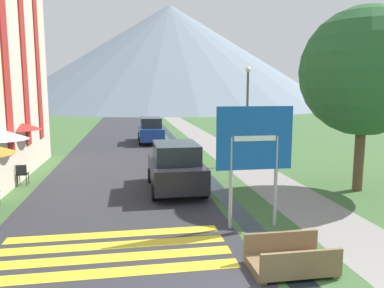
% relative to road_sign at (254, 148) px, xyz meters
% --- Properties ---
extents(ground_plane, '(160.00, 160.00, 0.00)m').
position_rel_road_sign_xyz_m(ground_plane, '(-1.24, 15.90, -2.21)').
color(ground_plane, '#3D6033').
extents(road, '(6.40, 60.00, 0.01)m').
position_rel_road_sign_xyz_m(road, '(-3.74, 25.90, -2.21)').
color(road, '#2D2D33').
rests_on(road, ground_plane).
extents(footpath, '(2.20, 60.00, 0.01)m').
position_rel_road_sign_xyz_m(footpath, '(2.36, 25.90, -2.21)').
color(footpath, gray).
rests_on(footpath, ground_plane).
extents(drainage_channel, '(0.60, 60.00, 0.00)m').
position_rel_road_sign_xyz_m(drainage_channel, '(-0.04, 25.90, -2.21)').
color(drainage_channel, black).
rests_on(drainage_channel, ground_plane).
extents(crosswalk_marking, '(5.44, 2.54, 0.01)m').
position_rel_road_sign_xyz_m(crosswalk_marking, '(-3.74, -1.00, -2.21)').
color(crosswalk_marking, yellow).
rests_on(crosswalk_marking, ground_plane).
extents(mountain_distant, '(75.15, 75.15, 23.14)m').
position_rel_road_sign_xyz_m(mountain_distant, '(6.26, 79.18, 9.36)').
color(mountain_distant, slate).
rests_on(mountain_distant, ground_plane).
extents(road_sign, '(2.10, 0.11, 3.33)m').
position_rel_road_sign_xyz_m(road_sign, '(0.00, 0.00, 0.00)').
color(road_sign, '#9E9EA3').
rests_on(road_sign, ground_plane).
extents(footbridge, '(1.70, 1.10, 0.65)m').
position_rel_road_sign_xyz_m(footbridge, '(-0.04, -2.56, -1.99)').
color(footbridge, brown).
rests_on(footbridge, ground_plane).
extents(parked_car_near, '(1.95, 4.05, 1.82)m').
position_rel_road_sign_xyz_m(parked_car_near, '(-1.64, 4.15, -1.30)').
color(parked_car_near, black).
rests_on(parked_car_near, ground_plane).
extents(parked_car_far, '(1.76, 4.51, 1.82)m').
position_rel_road_sign_xyz_m(parked_car_far, '(-1.84, 17.38, -1.30)').
color(parked_car_far, navy).
rests_on(parked_car_far, ground_plane).
extents(cafe_chair_far_right, '(0.40, 0.40, 0.85)m').
position_rel_road_sign_xyz_m(cafe_chair_far_right, '(-7.54, 5.83, -1.70)').
color(cafe_chair_far_right, '#232328').
rests_on(cafe_chair_far_right, ground_plane).
extents(cafe_umbrella_rear_red, '(2.25, 2.25, 2.49)m').
position_rel_road_sign_xyz_m(cafe_umbrella_rear_red, '(-8.11, 7.11, 0.08)').
color(cafe_umbrella_rear_red, '#B7B2A8').
rests_on(cafe_umbrella_rear_red, ground_plane).
extents(person_seated_far, '(0.32, 0.32, 1.23)m').
position_rel_road_sign_xyz_m(person_seated_far, '(-8.15, 5.33, -1.53)').
color(person_seated_far, '#282833').
rests_on(person_seated_far, ground_plane).
extents(streetlamp, '(0.28, 0.28, 4.87)m').
position_rel_road_sign_xyz_m(streetlamp, '(2.46, 8.34, 0.70)').
color(streetlamp, '#515156').
rests_on(streetlamp, ground_plane).
extents(tree_by_path, '(4.64, 4.64, 6.74)m').
position_rel_road_sign_xyz_m(tree_by_path, '(5.13, 3.03, 2.19)').
color(tree_by_path, brown).
rests_on(tree_by_path, ground_plane).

